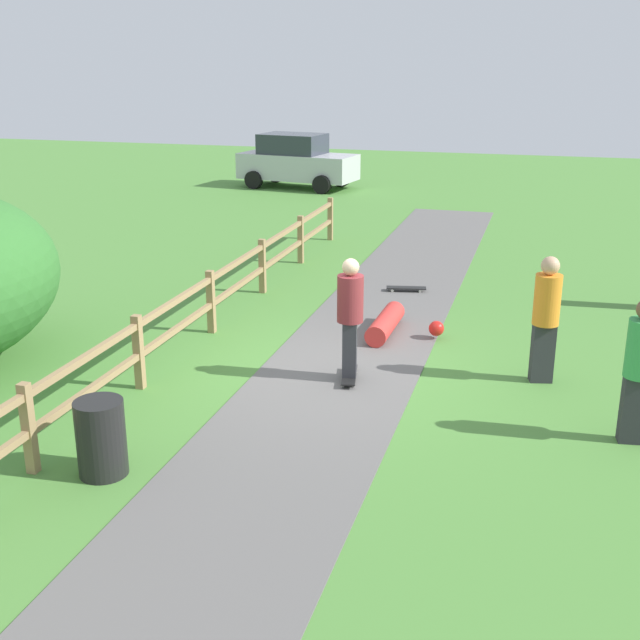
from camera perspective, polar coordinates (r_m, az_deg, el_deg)
ground_plane at (r=12.13m, az=1.27°, el=-3.88°), size 60.00×60.00×0.00m
asphalt_path at (r=12.13m, az=1.27°, el=-3.83°), size 2.40×28.00×0.02m
wooden_fence at (r=12.78m, az=-10.05°, el=0.17°), size 0.12×18.12×1.10m
trash_bin at (r=9.52m, az=-15.24°, el=-8.06°), size 0.56×0.56×0.90m
skater_riding at (r=11.56m, az=2.15°, el=0.47°), size 0.44×0.82×1.83m
skater_fallen at (r=13.81m, az=4.94°, el=-0.28°), size 1.20×1.52×0.36m
skateboard_loose at (r=16.41m, az=6.13°, el=2.27°), size 0.82×0.35×0.08m
bystander_orange at (r=11.98m, az=15.72°, el=0.47°), size 0.46×0.46×1.88m
bystander_green at (r=10.43m, az=21.74°, el=-2.93°), size 0.43×0.43×1.85m
parked_car_silver at (r=29.66m, az=-1.68°, el=11.19°), size 4.40×2.46×1.92m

